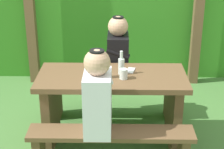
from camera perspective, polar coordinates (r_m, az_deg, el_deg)
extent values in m
plane|color=#497B3A|center=(3.84, 0.00, -10.20)|extent=(12.00, 12.00, 0.00)
cube|color=#358322|center=(5.34, 0.36, 11.22)|extent=(6.40, 0.68, 2.04)
cube|color=brown|center=(4.97, -12.53, 10.79)|extent=(0.12, 0.12, 2.20)
cube|color=brown|center=(4.94, 13.18, 10.68)|extent=(0.12, 0.12, 2.20)
cube|color=brown|center=(3.50, 0.00, -0.48)|extent=(1.40, 0.64, 0.05)
cube|color=brown|center=(3.72, -9.32, -5.58)|extent=(0.08, 0.54, 0.68)
cube|color=brown|center=(3.70, 9.37, -5.73)|extent=(0.08, 0.54, 0.68)
cube|color=brown|center=(3.17, -0.16, -8.94)|extent=(1.40, 0.24, 0.04)
cube|color=brown|center=(4.10, 0.12, -1.21)|extent=(1.40, 0.24, 0.04)
cube|color=brown|center=(4.25, -8.30, -3.87)|extent=(0.07, 0.22, 0.40)
cube|color=brown|center=(4.23, 8.56, -3.99)|extent=(0.07, 0.22, 0.40)
cube|color=silver|center=(3.03, -2.19, -4.42)|extent=(0.22, 0.34, 0.52)
sphere|color=tan|center=(2.89, -2.30, 1.84)|extent=(0.21, 0.21, 0.21)
cylinder|color=black|center=(2.86, -2.32, 3.51)|extent=(0.12, 0.12, 0.02)
cylinder|color=silver|center=(3.12, -2.09, -1.54)|extent=(0.25, 0.07, 0.15)
cube|color=black|center=(3.99, 0.90, 2.46)|extent=(0.22, 0.34, 0.52)
sphere|color=tan|center=(3.88, 0.93, 7.38)|extent=(0.21, 0.21, 0.21)
cylinder|color=black|center=(3.86, 0.94, 8.65)|extent=(0.12, 0.12, 0.02)
cylinder|color=black|center=(3.82, 0.90, 3.20)|extent=(0.25, 0.07, 0.15)
cylinder|color=silver|center=(3.40, 1.77, 0.10)|extent=(0.07, 0.07, 0.09)
cylinder|color=silver|center=(3.49, 1.43, 1.23)|extent=(0.06, 0.06, 0.15)
cylinder|color=silver|center=(3.45, 1.45, 2.99)|extent=(0.03, 0.03, 0.08)
cylinder|color=silver|center=(3.40, -1.85, 0.87)|extent=(0.06, 0.06, 0.18)
cylinder|color=silver|center=(3.35, -1.87, 2.94)|extent=(0.03, 0.03, 0.08)
cube|color=silver|center=(3.59, 2.85, 0.62)|extent=(0.10, 0.15, 0.01)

